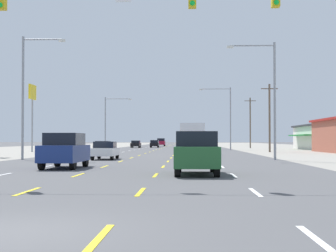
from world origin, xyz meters
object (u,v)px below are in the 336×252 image
at_px(pole_sign_left_row_2, 32,99).
at_px(streetlight_right_row_1, 227,113).
at_px(suv_inner_right_nearest, 196,152).
at_px(streetlight_right_row_0, 270,92).
at_px(sedan_inner_left_mid, 105,150).
at_px(streetlight_left_row_0, 27,89).
at_px(box_truck_inner_right_midfar, 192,138).
at_px(sedan_far_left_farthest, 136,144).
at_px(suv_inner_left_near, 65,150).
at_px(sedan_far_left_far, 103,147).
at_px(suv_inner_left_distant_b, 161,142).
at_px(sedan_far_right_farther, 208,144).
at_px(hatchback_inner_left_distant_a, 154,144).
at_px(streetlight_left_row_1, 108,119).

bearing_deg(pole_sign_left_row_2, streetlight_right_row_1, 29.31).
xyz_separation_m(suv_inner_right_nearest, streetlight_right_row_0, (6.16, 17.60, 4.41)).
bearing_deg(sedan_inner_left_mid, streetlight_left_row_0, -174.69).
height_order(box_truck_inner_right_midfar, sedan_far_left_farthest, box_truck_inner_right_midfar).
bearing_deg(suv_inner_left_near, sedan_far_left_far, 95.66).
relative_size(suv_inner_right_nearest, streetlight_left_row_0, 0.49).
height_order(streetlight_left_row_0, streetlight_right_row_0, streetlight_left_row_0).
distance_m(suv_inner_left_distant_b, streetlight_left_row_0, 89.34).
xyz_separation_m(suv_inner_left_near, box_truck_inner_right_midfar, (7.41, 24.37, 0.81)).
bearing_deg(sedan_far_left_farthest, pole_sign_left_row_2, -106.39).
height_order(box_truck_inner_right_midfar, pole_sign_left_row_2, pole_sign_left_row_2).
bearing_deg(suv_inner_right_nearest, sedan_far_left_far, 105.19).
relative_size(sedan_far_left_far, streetlight_right_row_0, 0.48).
distance_m(streetlight_left_row_0, streetlight_right_row_1, 46.76).
relative_size(box_truck_inner_right_midfar, streetlight_right_row_1, 0.71).
height_order(suv_inner_right_nearest, suv_inner_left_distant_b, same).
bearing_deg(sedan_inner_left_mid, suv_inner_left_near, -90.97).
relative_size(sedan_far_left_farthest, streetlight_right_row_0, 0.48).
relative_size(sedan_far_right_farther, sedan_far_left_farthest, 1.00).
height_order(suv_inner_left_distant_b, streetlight_right_row_0, streetlight_right_row_0).
height_order(suv_inner_left_near, streetlight_left_row_0, streetlight_left_row_0).
distance_m(sedan_far_left_farthest, streetlight_right_row_1, 26.73).
bearing_deg(streetlight_right_row_0, streetlight_right_row_1, 90.23).
height_order(sedan_inner_left_mid, streetlight_left_row_0, streetlight_left_row_0).
bearing_deg(streetlight_right_row_1, sedan_far_right_farther, 102.87).
height_order(sedan_inner_left_mid, streetlight_right_row_0, streetlight_right_row_0).
bearing_deg(hatchback_inner_left_distant_a, streetlight_right_row_1, -60.45).
bearing_deg(suv_inner_left_near, pole_sign_left_row_2, 109.17).
relative_size(sedan_inner_left_mid, hatchback_inner_left_distant_a, 1.15).
relative_size(sedan_far_left_far, sedan_far_left_farthest, 1.00).
bearing_deg(streetlight_right_row_1, sedan_far_left_far, -129.19).
bearing_deg(streetlight_left_row_0, streetlight_right_row_0, 0.00).
bearing_deg(sedan_far_left_farthest, sedan_far_right_farther, -30.94).
bearing_deg(sedan_far_left_far, sedan_far_right_farther, 66.49).
distance_m(suv_inner_left_near, streetlight_right_row_1, 56.87).
bearing_deg(sedan_far_right_farther, suv_inner_right_nearest, -92.63).
bearing_deg(streetlight_right_row_0, pole_sign_left_row_2, 135.04).
xyz_separation_m(sedan_far_left_farthest, pole_sign_left_row_2, (-10.42, -35.44, 6.32)).
distance_m(sedan_far_left_far, streetlight_left_row_0, 22.72).
relative_size(box_truck_inner_right_midfar, streetlight_left_row_0, 0.72).
distance_m(suv_inner_left_distant_b, streetlight_right_row_1, 48.46).
relative_size(streetlight_right_row_0, streetlight_left_row_1, 1.10).
relative_size(sedan_far_right_farther, streetlight_left_row_0, 0.45).
relative_size(suv_inner_left_near, pole_sign_left_row_2, 0.55).
height_order(suv_inner_left_distant_b, streetlight_left_row_1, streetlight_left_row_1).
distance_m(sedan_far_left_far, streetlight_right_row_1, 26.99).
bearing_deg(streetlight_right_row_1, pole_sign_left_row_2, -150.69).
distance_m(pole_sign_left_row_2, streetlight_right_row_1, 31.17).
relative_size(hatchback_inner_left_distant_a, streetlight_right_row_0, 0.42).
xyz_separation_m(streetlight_right_row_0, streetlight_right_row_1, (-0.17, 42.54, 0.50)).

